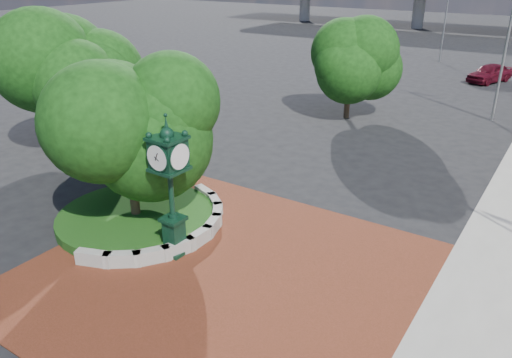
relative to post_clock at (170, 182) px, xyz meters
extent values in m
plane|color=black|center=(2.16, 0.90, -2.76)|extent=(200.00, 200.00, 0.00)
cube|color=#5E2916|center=(2.16, -0.10, -2.74)|extent=(12.00, 12.00, 0.04)
cube|color=#9E9B93|center=(-1.75, -2.11, -2.49)|extent=(1.29, 0.76, 0.54)
cube|color=#9E9B93|center=(-0.89, -1.64, -2.49)|extent=(1.20, 1.04, 0.54)
cube|color=#9E9B93|center=(-0.22, -0.94, -2.49)|extent=(1.00, 1.22, 0.54)
cube|color=#9E9B93|center=(0.21, -0.06, -2.49)|extent=(0.71, 1.30, 0.54)
cube|color=#9E9B93|center=(0.36, 0.90, -2.49)|extent=(0.35, 1.25, 0.54)
cube|color=#9E9B93|center=(0.21, 1.86, -2.49)|extent=(0.71, 1.30, 0.54)
cube|color=#9E9B93|center=(-0.22, 2.73, -2.49)|extent=(1.00, 1.22, 0.54)
cube|color=#9E9B93|center=(-0.89, 3.44, -2.49)|extent=(1.20, 1.04, 0.54)
cube|color=#9E9B93|center=(-1.75, 3.91, -2.49)|extent=(1.29, 0.76, 0.54)
cylinder|color=#143F12|center=(-2.84, 0.90, -2.56)|extent=(6.10, 6.10, 0.40)
cylinder|color=#9E9B93|center=(-32.84, 70.90, 0.24)|extent=(1.80, 1.80, 6.00)
cylinder|color=#9E9B93|center=(-12.84, 70.90, 0.24)|extent=(1.80, 1.80, 6.00)
cylinder|color=#38281C|center=(-2.84, 0.90, -1.67)|extent=(0.36, 0.36, 2.17)
sphere|color=#13380F|center=(-2.84, 0.90, 0.97)|extent=(5.20, 5.20, 5.20)
cylinder|color=#38281C|center=(-10.84, 5.90, -1.53)|extent=(0.36, 0.36, 2.45)
sphere|color=#13380F|center=(-10.84, 5.90, 1.37)|extent=(5.60, 5.60, 5.60)
cylinder|color=#38281C|center=(-1.84, 18.90, -1.79)|extent=(0.36, 0.36, 1.92)
sphere|color=#13380F|center=(-1.84, 18.90, 0.49)|extent=(4.40, 4.40, 4.40)
cube|color=black|center=(0.00, 0.00, -2.67)|extent=(0.87, 0.87, 0.17)
cube|color=black|center=(0.00, 0.00, -2.02)|extent=(0.60, 0.60, 1.16)
cube|color=black|center=(0.00, 0.00, -1.40)|extent=(0.76, 0.76, 0.13)
cylinder|color=black|center=(0.00, 0.00, -0.44)|extent=(0.18, 0.18, 1.80)
cube|color=black|center=(0.00, 0.00, 0.99)|extent=(0.98, 0.98, 0.95)
cylinder|color=white|center=(-0.01, -0.50, 0.99)|extent=(0.85, 0.09, 0.85)
cylinder|color=white|center=(0.01, 0.50, 0.99)|extent=(0.85, 0.09, 0.85)
cylinder|color=white|center=(-0.50, 0.01, 0.99)|extent=(0.09, 0.85, 0.85)
cylinder|color=white|center=(0.50, -0.01, 0.99)|extent=(0.09, 0.85, 0.85)
sphere|color=black|center=(0.00, 0.00, 1.65)|extent=(0.46, 0.46, 0.46)
cone|color=black|center=(0.00, 0.00, 2.00)|extent=(0.19, 0.19, 0.53)
imported|color=#580C1C|center=(4.01, 35.57, -1.97)|extent=(3.46, 4.99, 1.58)
cylinder|color=slate|center=(6.37, 23.48, 1.88)|extent=(0.16, 0.16, 9.27)
cylinder|color=slate|center=(-2.07, 43.03, 1.30)|extent=(0.14, 0.14, 8.12)
camera|label=1|loc=(10.69, -11.11, 6.67)|focal=35.00mm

